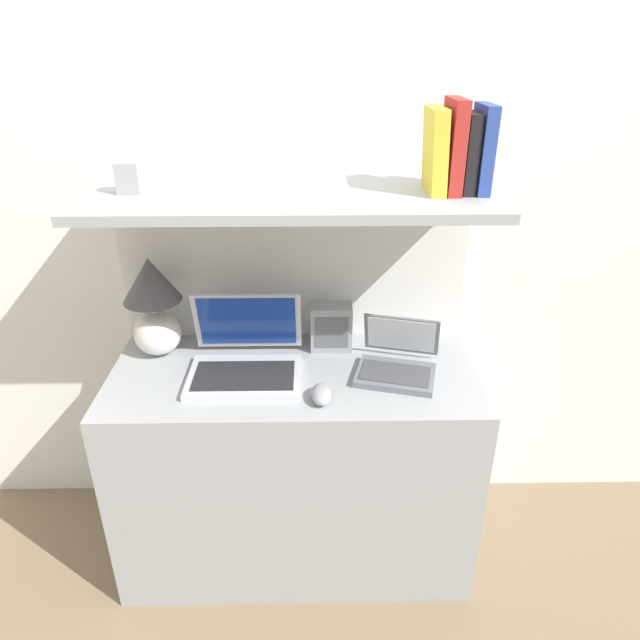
{
  "coord_description": "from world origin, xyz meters",
  "views": [
    {
      "loc": [
        0.06,
        -1.27,
        1.67
      ],
      "look_at": [
        0.08,
        0.26,
        0.92
      ],
      "focal_mm": 32.0,
      "sensor_mm": 36.0,
      "label": 1
    }
  ],
  "objects_px": {
    "book_blue": "(482,149)",
    "book_yellow": "(435,151)",
    "computer_mouse": "(321,394)",
    "book_black": "(468,153)",
    "laptop_small": "(397,362)",
    "book_red": "(453,146)",
    "router_box": "(331,327)",
    "shelf_gadget": "(129,178)",
    "laptop_large": "(246,358)",
    "table_lamp": "(153,302)"
  },
  "relations": [
    {
      "from": "book_blue",
      "to": "laptop_small",
      "type": "bearing_deg",
      "value": -161.43
    },
    {
      "from": "book_black",
      "to": "shelf_gadget",
      "type": "distance_m",
      "value": 0.93
    },
    {
      "from": "book_black",
      "to": "shelf_gadget",
      "type": "bearing_deg",
      "value": 180.0
    },
    {
      "from": "laptop_small",
      "to": "book_red",
      "type": "relative_size",
      "value": 1.16
    },
    {
      "from": "router_box",
      "to": "book_yellow",
      "type": "bearing_deg",
      "value": -18.44
    },
    {
      "from": "book_blue",
      "to": "book_yellow",
      "type": "xyz_separation_m",
      "value": [
        -0.13,
        0.0,
        -0.0
      ]
    },
    {
      "from": "book_yellow",
      "to": "shelf_gadget",
      "type": "distance_m",
      "value": 0.84
    },
    {
      "from": "router_box",
      "to": "book_black",
      "type": "xyz_separation_m",
      "value": [
        0.37,
        -0.09,
        0.58
      ]
    },
    {
      "from": "computer_mouse",
      "to": "book_yellow",
      "type": "height_order",
      "value": "book_yellow"
    },
    {
      "from": "book_blue",
      "to": "table_lamp",
      "type": "bearing_deg",
      "value": 175.95
    },
    {
      "from": "book_blue",
      "to": "book_red",
      "type": "bearing_deg",
      "value": 180.0
    },
    {
      "from": "book_black",
      "to": "book_yellow",
      "type": "xyz_separation_m",
      "value": [
        -0.09,
        0.0,
        0.01
      ]
    },
    {
      "from": "book_black",
      "to": "book_yellow",
      "type": "distance_m",
      "value": 0.09
    },
    {
      "from": "router_box",
      "to": "book_red",
      "type": "distance_m",
      "value": 0.68
    },
    {
      "from": "book_blue",
      "to": "book_black",
      "type": "xyz_separation_m",
      "value": [
        -0.04,
        0.0,
        -0.01
      ]
    },
    {
      "from": "laptop_large",
      "to": "book_black",
      "type": "relative_size",
      "value": 1.62
    },
    {
      "from": "laptop_small",
      "to": "shelf_gadget",
      "type": "height_order",
      "value": "shelf_gadget"
    },
    {
      "from": "book_yellow",
      "to": "laptop_large",
      "type": "bearing_deg",
      "value": -173.99
    },
    {
      "from": "laptop_large",
      "to": "computer_mouse",
      "type": "distance_m",
      "value": 0.28
    },
    {
      "from": "book_blue",
      "to": "book_red",
      "type": "xyz_separation_m",
      "value": [
        -0.08,
        0.0,
        0.01
      ]
    },
    {
      "from": "table_lamp",
      "to": "book_blue",
      "type": "height_order",
      "value": "book_blue"
    },
    {
      "from": "router_box",
      "to": "laptop_small",
      "type": "bearing_deg",
      "value": -38.75
    },
    {
      "from": "laptop_large",
      "to": "book_red",
      "type": "xyz_separation_m",
      "value": [
        0.59,
        0.06,
        0.63
      ]
    },
    {
      "from": "book_blue",
      "to": "shelf_gadget",
      "type": "relative_size",
      "value": 2.74
    },
    {
      "from": "computer_mouse",
      "to": "shelf_gadget",
      "type": "xyz_separation_m",
      "value": [
        -0.53,
        0.22,
        0.57
      ]
    },
    {
      "from": "book_black",
      "to": "shelf_gadget",
      "type": "height_order",
      "value": "book_black"
    },
    {
      "from": "shelf_gadget",
      "to": "table_lamp",
      "type": "bearing_deg",
      "value": 91.98
    },
    {
      "from": "laptop_large",
      "to": "shelf_gadget",
      "type": "height_order",
      "value": "shelf_gadget"
    },
    {
      "from": "laptop_small",
      "to": "shelf_gadget",
      "type": "distance_m",
      "value": 0.95
    },
    {
      "from": "table_lamp",
      "to": "router_box",
      "type": "height_order",
      "value": "table_lamp"
    },
    {
      "from": "laptop_small",
      "to": "computer_mouse",
      "type": "bearing_deg",
      "value": -147.71
    },
    {
      "from": "book_black",
      "to": "book_red",
      "type": "xyz_separation_m",
      "value": [
        -0.04,
        0.0,
        0.02
      ]
    },
    {
      "from": "laptop_large",
      "to": "book_red",
      "type": "relative_size",
      "value": 1.38
    },
    {
      "from": "book_black",
      "to": "book_red",
      "type": "bearing_deg",
      "value": 180.0
    },
    {
      "from": "book_red",
      "to": "book_blue",
      "type": "bearing_deg",
      "value": 0.0
    },
    {
      "from": "laptop_large",
      "to": "book_red",
      "type": "height_order",
      "value": "book_red"
    },
    {
      "from": "book_red",
      "to": "book_yellow",
      "type": "bearing_deg",
      "value": 180.0
    },
    {
      "from": "computer_mouse",
      "to": "book_black",
      "type": "relative_size",
      "value": 0.5
    },
    {
      "from": "table_lamp",
      "to": "laptop_large",
      "type": "height_order",
      "value": "table_lamp"
    },
    {
      "from": "table_lamp",
      "to": "book_black",
      "type": "height_order",
      "value": "book_black"
    },
    {
      "from": "book_blue",
      "to": "book_black",
      "type": "height_order",
      "value": "book_blue"
    },
    {
      "from": "router_box",
      "to": "book_yellow",
      "type": "relative_size",
      "value": 0.69
    },
    {
      "from": "shelf_gadget",
      "to": "laptop_large",
      "type": "bearing_deg",
      "value": -11.01
    },
    {
      "from": "router_box",
      "to": "book_blue",
      "type": "bearing_deg",
      "value": -12.81
    },
    {
      "from": "laptop_small",
      "to": "book_red",
      "type": "bearing_deg",
      "value": 28.99
    },
    {
      "from": "laptop_small",
      "to": "book_red",
      "type": "distance_m",
      "value": 0.65
    },
    {
      "from": "book_blue",
      "to": "book_yellow",
      "type": "relative_size",
      "value": 1.03
    },
    {
      "from": "laptop_small",
      "to": "book_black",
      "type": "height_order",
      "value": "book_black"
    },
    {
      "from": "book_blue",
      "to": "shelf_gadget",
      "type": "height_order",
      "value": "book_blue"
    },
    {
      "from": "table_lamp",
      "to": "router_box",
      "type": "relative_size",
      "value": 2.12
    }
  ]
}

